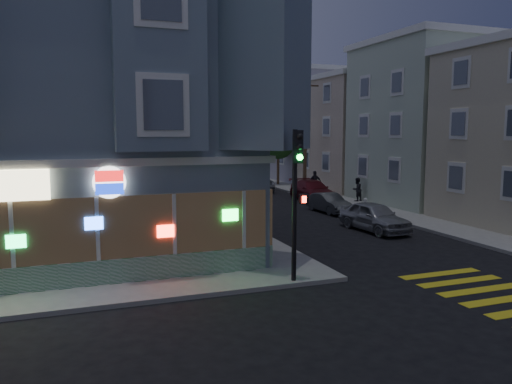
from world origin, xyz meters
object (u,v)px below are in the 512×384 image
parked_car_d (254,182)px  fire_hydrant (365,203)px  parked_car_a (374,217)px  traffic_signal (297,180)px  parked_car_b (329,203)px  parked_car_c (312,191)px  street_tree_near (278,143)px  street_tree_far (249,141)px  pedestrian_a (357,190)px  pedestrian_b (315,183)px  utility_pole (305,133)px

parked_car_d → fire_hydrant: (2.85, -12.57, -0.23)m
parked_car_a → traffic_signal: 10.39m
parked_car_b → parked_car_c: (1.47, 5.20, 0.13)m
street_tree_near → parked_car_c: street_tree_near is taller
street_tree_far → fire_hydrant: size_ratio=7.49×
street_tree_near → street_tree_far: bearing=90.0°
street_tree_near → street_tree_far: (0.00, 8.00, 0.00)m
parked_car_b → parked_car_c: size_ratio=0.72×
street_tree_near → parked_car_d: street_tree_near is taller
pedestrian_a → fire_hydrant: size_ratio=2.29×
traffic_signal → parked_car_a: bearing=61.4°
parked_car_c → traffic_signal: size_ratio=1.03×
traffic_signal → pedestrian_b: bearing=80.6°
parked_car_b → traffic_signal: size_ratio=0.75×
street_tree_near → parked_car_d: bearing=-139.1°
parked_car_d → parked_car_c: bearing=-70.6°
pedestrian_a → pedestrian_b: bearing=-92.1°
traffic_signal → street_tree_far: bearing=91.9°
pedestrian_b → parked_car_c: pedestrian_b is taller
street_tree_far → pedestrian_b: (-0.24, -15.91, -2.88)m
pedestrian_b → parked_car_a: size_ratio=0.42×
street_tree_far → parked_car_d: size_ratio=0.98×
parked_car_a → utility_pole: bearing=73.4°
pedestrian_a → pedestrian_b: size_ratio=0.89×
street_tree_near → pedestrian_b: bearing=-91.7°
utility_pole → street_tree_far: size_ratio=1.70×
street_tree_near → parked_car_b: size_ratio=1.46×
traffic_signal → pedestrian_a: bearing=71.8°
parked_car_d → traffic_signal: bearing=-103.1°
street_tree_far → parked_car_d: (-3.46, -11.00, -3.19)m
pedestrian_b → fire_hydrant: bearing=90.8°
utility_pole → street_tree_far: utility_pole is taller
pedestrian_b → parked_car_c: (-1.26, -2.09, -0.33)m
street_tree_near → parked_car_d: 5.58m
parked_car_d → traffic_signal: traffic_signal is taller
street_tree_near → parked_car_b: 15.85m
utility_pole → street_tree_near: size_ratio=1.70×
pedestrian_a → parked_car_a: size_ratio=0.38×
pedestrian_b → traffic_signal: size_ratio=0.37×
parked_car_b → parked_car_c: parked_car_c is taller
parked_car_d → traffic_signal: (-7.56, -24.83, 2.70)m
traffic_signal → parked_car_b: bearing=76.5°
pedestrian_b → parked_car_a: bearing=79.3°
utility_pole → parked_car_b: size_ratio=2.48×
parked_car_c → street_tree_near: bearing=84.1°
utility_pole → parked_car_a: size_ratio=2.10×
parked_car_a → parked_car_c: (2.10, 11.06, -0.00)m
fire_hydrant → traffic_signal: bearing=-130.3°
parked_car_a → parked_car_c: parked_car_a is taller
parked_car_a → fire_hydrant: size_ratio=6.06×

